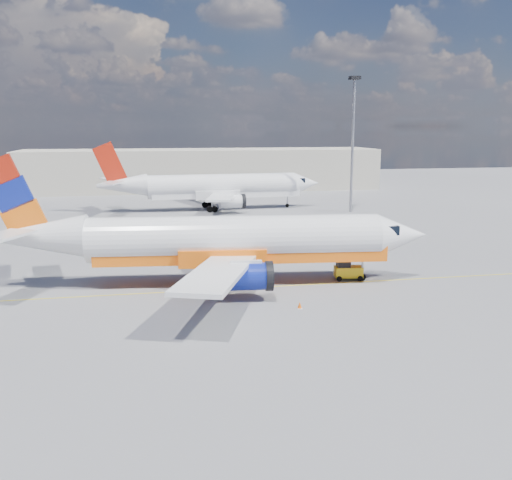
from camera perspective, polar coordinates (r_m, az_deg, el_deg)
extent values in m
plane|color=slate|center=(41.97, -2.25, -6.04)|extent=(240.00, 240.00, 0.00)
cube|color=yellow|center=(44.81, -2.83, -4.90)|extent=(70.00, 0.15, 0.01)
cube|color=beige|center=(115.45, -5.44, 7.03)|extent=(70.00, 14.00, 8.00)
cylinder|color=white|center=(45.40, -2.12, 0.21)|extent=(23.30, 5.83, 3.56)
cone|color=white|center=(48.06, 14.33, 0.49)|extent=(4.53, 3.96, 3.56)
cone|color=white|center=(47.06, -20.93, 0.32)|extent=(7.64, 4.10, 3.39)
cube|color=black|center=(47.49, 12.69, 1.14)|extent=(2.01, 2.58, 0.73)
cube|color=orange|center=(45.67, -1.45, -1.26)|extent=(23.24, 5.21, 1.26)
cube|color=white|center=(52.73, -4.24, 0.70)|extent=(5.14, 12.93, 0.84)
cube|color=white|center=(38.40, -3.86, -3.31)|extent=(7.40, 12.97, 0.84)
cylinder|color=navy|center=(50.43, -1.79, -0.91)|extent=(3.95, 2.36, 1.99)
cylinder|color=navy|center=(41.28, -1.01, -3.68)|extent=(3.95, 2.36, 1.99)
cylinder|color=black|center=(50.55, 0.10, -0.88)|extent=(0.74, 2.24, 2.20)
cylinder|color=black|center=(41.43, 1.30, -3.62)|extent=(0.74, 2.24, 2.20)
cube|color=orange|center=(47.05, -23.05, 4.10)|extent=(4.93, 0.80, 6.54)
cube|color=white|center=(50.56, -21.69, 1.76)|extent=(3.37, 5.61, 0.19)
cube|color=white|center=(44.26, -24.10, 0.32)|extent=(4.22, 5.73, 0.19)
cylinder|color=#9C9CA4|center=(47.63, 10.61, -2.48)|extent=(0.21, 0.21, 2.20)
cylinder|color=black|center=(47.88, 10.57, -3.66)|extent=(0.61, 0.31, 0.59)
cylinder|color=black|center=(48.52, -4.72, -3.09)|extent=(0.98, 0.49, 0.94)
cylinder|color=black|center=(43.66, -4.66, -4.73)|extent=(0.98, 0.49, 0.94)
cylinder|color=white|center=(86.99, -3.35, 5.48)|extent=(22.73, 4.57, 3.49)
cone|color=white|center=(90.32, 5.05, 5.67)|extent=(4.27, 3.68, 3.49)
cone|color=white|center=(85.58, -13.25, 5.34)|extent=(7.34, 3.66, 3.32)
cube|color=black|center=(89.81, 4.18, 6.01)|extent=(1.86, 2.44, 0.72)
cube|color=white|center=(87.21, -3.01, 4.71)|extent=(22.70, 3.95, 1.23)
cube|color=white|center=(93.89, -5.06, 5.31)|extent=(6.70, 12.74, 0.82)
cube|color=white|center=(79.80, -3.51, 4.28)|extent=(5.63, 12.72, 0.82)
cylinder|color=white|center=(91.81, -3.54, 4.59)|extent=(3.79, 2.13, 1.95)
cylinder|color=white|center=(82.80, -2.41, 3.87)|extent=(3.79, 2.13, 1.95)
cylinder|color=black|center=(92.11, -2.53, 4.62)|extent=(0.62, 2.18, 2.16)
cylinder|color=black|center=(83.13, -1.30, 3.90)|extent=(0.62, 2.18, 2.16)
cube|color=#B41F0D|center=(85.34, -14.39, 7.38)|extent=(4.83, 0.54, 6.41)
cube|color=white|center=(88.80, -14.29, 5.93)|extent=(3.93, 5.60, 0.18)
cube|color=white|center=(82.25, -14.32, 5.53)|extent=(3.53, 5.55, 0.18)
cylinder|color=#9C9CA4|center=(89.65, 3.15, 4.10)|extent=(0.19, 0.19, 2.16)
cylinder|color=black|center=(89.78, 3.14, 3.47)|extent=(0.59, 0.27, 0.57)
cylinder|color=black|center=(89.45, -4.91, 3.53)|extent=(0.94, 0.43, 0.92)
cylinder|color=black|center=(84.63, -4.40, 3.09)|extent=(0.94, 0.43, 0.92)
cylinder|color=black|center=(48.52, 8.05, -3.48)|extent=(0.46, 0.23, 0.44)
cylinder|color=black|center=(47.36, 8.33, -3.85)|extent=(0.46, 0.23, 0.44)
cylinder|color=black|center=(48.87, 10.06, -3.43)|extent=(0.46, 0.23, 0.44)
cylinder|color=black|center=(47.73, 10.38, -3.80)|extent=(0.46, 0.23, 0.44)
cube|color=gold|center=(48.00, 9.22, -3.13)|extent=(2.41, 1.52, 0.87)
cube|color=black|center=(47.74, 8.74, -2.33)|extent=(1.18, 1.18, 0.52)
cube|color=white|center=(40.21, 4.39, -6.82)|extent=(0.35, 0.35, 0.04)
cone|color=#F05B09|center=(40.13, 4.39, -6.49)|extent=(0.30, 0.30, 0.46)
cylinder|color=#9C9CA4|center=(84.95, 9.62, 9.11)|extent=(0.42, 0.42, 18.96)
cube|color=black|center=(85.16, 9.84, 15.69)|extent=(1.42, 1.42, 0.47)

